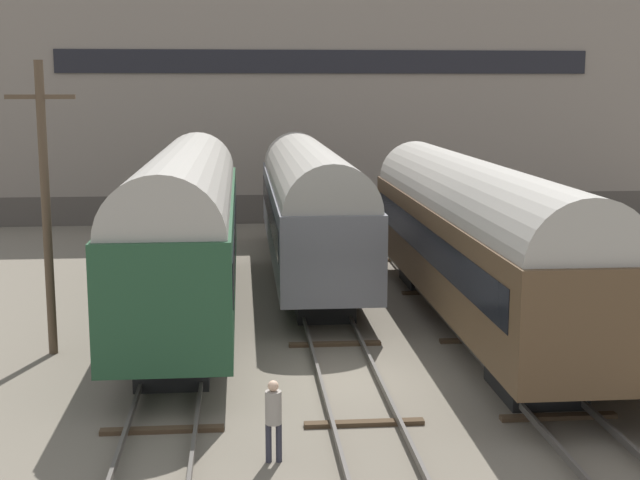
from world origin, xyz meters
name	(u,v)px	position (x,y,z in m)	size (l,w,h in m)	color
ground_plane	(348,380)	(0.00, 0.00, 0.00)	(200.00, 200.00, 0.00)	#60594C
track_left	(173,380)	(-4.30, 0.00, 0.14)	(2.60, 60.00, 0.26)	#4C4742
track_middle	(348,375)	(0.00, 0.00, 0.14)	(2.60, 60.00, 0.26)	#4C4742
track_right	(517,370)	(4.30, 0.00, 0.14)	(2.60, 60.00, 0.26)	#4C4742
train_car_grey	(309,202)	(0.00, 12.26, 2.87)	(3.08, 17.97, 5.08)	black
train_car_brown	(473,233)	(4.30, 4.62, 2.89)	(2.98, 18.45, 5.07)	black
train_car_green	(185,222)	(-4.30, 6.41, 3.06)	(3.07, 17.75, 5.39)	black
station_platform	(603,319)	(7.20, 1.66, 0.96)	(3.15, 13.58, 1.04)	brown
bench	(604,304)	(6.96, 1.12, 1.53)	(1.40, 0.40, 0.91)	brown
person_worker	(273,413)	(-2.01, -4.71, 0.99)	(0.32, 0.32, 1.65)	#282833
utility_pole	(46,205)	(-7.75, 2.97, 4.10)	(1.80, 0.24, 7.88)	#473828
warehouse_building	(316,78)	(1.93, 32.31, 7.68)	(39.51, 13.11, 15.37)	#46403A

